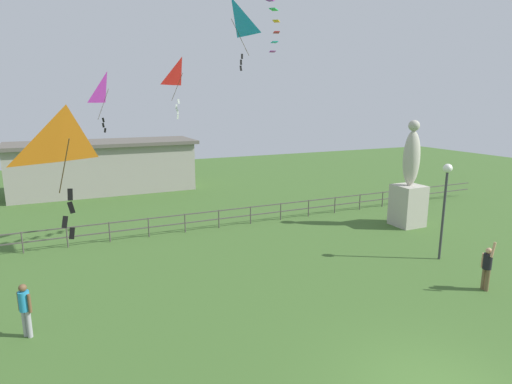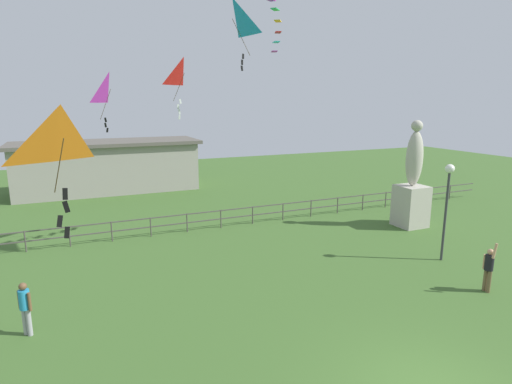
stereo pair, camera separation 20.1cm
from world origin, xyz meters
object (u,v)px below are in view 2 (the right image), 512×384
object	(u,v)px
kite_0	(110,90)
statue_monument	(412,190)
lamppost	(448,190)
kite_3	(64,142)
person_0	(25,305)
kite_1	(184,75)
kite_4	(233,20)
person_3	(489,267)

from	to	relation	value
kite_0	statue_monument	bearing A→B (deg)	-12.09
lamppost	kite_3	world-z (taller)	kite_3
kite_3	lamppost	bearing A→B (deg)	18.73
person_0	kite_1	distance (m)	10.66
kite_3	kite_4	distance (m)	10.70
lamppost	kite_4	bearing A→B (deg)	155.48
person_0	kite_3	world-z (taller)	kite_3
kite_1	kite_4	distance (m)	3.41
kite_1	person_0	bearing A→B (deg)	-137.26
statue_monument	person_0	size ratio (longest dim) A/B	3.52
person_3	kite_4	bearing A→B (deg)	137.09
statue_monument	kite_4	distance (m)	12.50
person_0	kite_1	world-z (taller)	kite_1
person_3	kite_1	xyz separation A→B (m)	(-8.03, 8.92, 6.59)
statue_monument	kite_3	bearing A→B (deg)	-150.88
statue_monument	person_3	distance (m)	7.85
person_0	kite_0	xyz separation A→B (m)	(3.26, 6.87, 5.95)
statue_monument	kite_3	world-z (taller)	kite_3
person_0	person_3	size ratio (longest dim) A/B	0.86
kite_0	kite_3	world-z (taller)	kite_0
kite_3	person_0	bearing A→B (deg)	105.81
statue_monument	person_3	size ratio (longest dim) A/B	3.04
kite_0	person_0	bearing A→B (deg)	-115.40
person_0	kite_4	distance (m)	11.62
person_3	kite_0	xyz separation A→B (m)	(-10.92, 10.10, 5.94)
person_3	kite_4	distance (m)	12.54
statue_monument	lamppost	xyz separation A→B (m)	(-2.32, -4.27, 1.00)
person_3	person_0	bearing A→B (deg)	167.16
kite_4	person_0	bearing A→B (deg)	-157.28
lamppost	kite_3	bearing A→B (deg)	-161.27
statue_monument	kite_1	distance (m)	12.70
statue_monument	kite_0	xyz separation A→B (m)	(-14.17, 3.03, 4.91)
person_0	person_3	distance (m)	14.54
kite_4	lamppost	bearing A→B (deg)	-24.52
statue_monument	person_0	distance (m)	17.88
kite_0	kite_1	size ratio (longest dim) A/B	0.99
person_0	kite_3	bearing A→B (deg)	-74.19
lamppost	person_0	size ratio (longest dim) A/B	2.56
statue_monument	kite_1	size ratio (longest dim) A/B	2.19
statue_monument	person_0	bearing A→B (deg)	-167.59
statue_monument	kite_3	size ratio (longest dim) A/B	2.53
kite_0	kite_4	size ratio (longest dim) A/B	1.00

